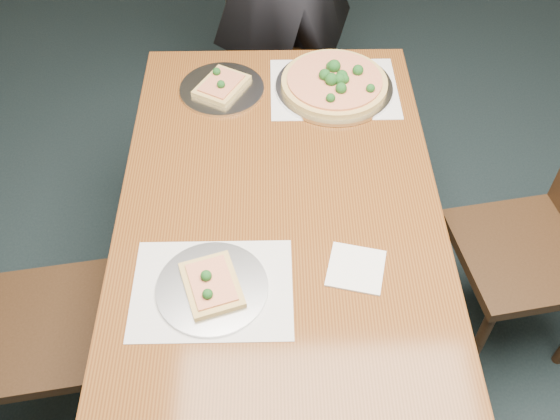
{
  "coord_description": "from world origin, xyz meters",
  "views": [
    {
      "loc": [
        -0.28,
        -0.73,
        2.06
      ],
      "look_at": [
        -0.26,
        0.4,
        0.75
      ],
      "focal_mm": 40.0,
      "sensor_mm": 36.0,
      "label": 1
    }
  ],
  "objects_px": {
    "pizza_pan": "(335,83)",
    "chair_right": "(555,237)",
    "chair_left": "(1,322)",
    "slice_plate_near": "(212,286)",
    "slice_plate_far": "(222,87)",
    "dining_table": "(280,231)",
    "chair_far": "(281,40)"
  },
  "relations": [
    {
      "from": "chair_far",
      "to": "chair_left",
      "type": "xyz_separation_m",
      "value": [
        -0.82,
        -1.36,
        0.0
      ]
    },
    {
      "from": "chair_far",
      "to": "slice_plate_far",
      "type": "xyz_separation_m",
      "value": [
        -0.21,
        -0.63,
        0.25
      ]
    },
    {
      "from": "dining_table",
      "to": "chair_left",
      "type": "xyz_separation_m",
      "value": [
        -0.8,
        -0.2,
        -0.14
      ]
    },
    {
      "from": "pizza_pan",
      "to": "chair_right",
      "type": "bearing_deg",
      "value": -33.93
    },
    {
      "from": "chair_far",
      "to": "chair_right",
      "type": "relative_size",
      "value": 1.0
    },
    {
      "from": "slice_plate_near",
      "to": "chair_left",
      "type": "bearing_deg",
      "value": 174.72
    },
    {
      "from": "chair_left",
      "to": "pizza_pan",
      "type": "distance_m",
      "value": 1.25
    },
    {
      "from": "chair_far",
      "to": "chair_left",
      "type": "height_order",
      "value": "same"
    },
    {
      "from": "dining_table",
      "to": "chair_far",
      "type": "height_order",
      "value": "chair_far"
    },
    {
      "from": "chair_far",
      "to": "slice_plate_near",
      "type": "distance_m",
      "value": 1.45
    },
    {
      "from": "dining_table",
      "to": "slice_plate_far",
      "type": "height_order",
      "value": "slice_plate_far"
    },
    {
      "from": "chair_left",
      "to": "slice_plate_near",
      "type": "distance_m",
      "value": 0.67
    },
    {
      "from": "chair_far",
      "to": "chair_left",
      "type": "relative_size",
      "value": 1.0
    },
    {
      "from": "chair_right",
      "to": "slice_plate_far",
      "type": "bearing_deg",
      "value": -123.07
    },
    {
      "from": "dining_table",
      "to": "chair_far",
      "type": "xyz_separation_m",
      "value": [
        0.03,
        1.16,
        -0.14
      ]
    },
    {
      "from": "chair_left",
      "to": "slice_plate_near",
      "type": "xyz_separation_m",
      "value": [
        0.62,
        -0.06,
        0.25
      ]
    },
    {
      "from": "pizza_pan",
      "to": "chair_left",
      "type": "bearing_deg",
      "value": -143.45
    },
    {
      "from": "chair_left",
      "to": "slice_plate_near",
      "type": "relative_size",
      "value": 3.25
    },
    {
      "from": "dining_table",
      "to": "pizza_pan",
      "type": "distance_m",
      "value": 0.57
    },
    {
      "from": "chair_left",
      "to": "chair_far",
      "type": "bearing_deg",
      "value": -39.87
    },
    {
      "from": "chair_left",
      "to": "pizza_pan",
      "type": "xyz_separation_m",
      "value": [
        0.99,
        0.73,
        0.26
      ]
    },
    {
      "from": "chair_far",
      "to": "pizza_pan",
      "type": "relative_size",
      "value": 2.34
    },
    {
      "from": "chair_left",
      "to": "slice_plate_far",
      "type": "xyz_separation_m",
      "value": [
        0.61,
        0.73,
        0.25
      ]
    },
    {
      "from": "chair_right",
      "to": "slice_plate_near",
      "type": "height_order",
      "value": "chair_right"
    },
    {
      "from": "dining_table",
      "to": "chair_far",
      "type": "bearing_deg",
      "value": 88.73
    },
    {
      "from": "chair_far",
      "to": "chair_right",
      "type": "distance_m",
      "value": 1.37
    },
    {
      "from": "chair_far",
      "to": "slice_plate_near",
      "type": "bearing_deg",
      "value": -109.28
    },
    {
      "from": "chair_far",
      "to": "pizza_pan",
      "type": "distance_m",
      "value": 0.7
    },
    {
      "from": "chair_left",
      "to": "dining_table",
      "type": "bearing_deg",
      "value": -84.53
    },
    {
      "from": "chair_far",
      "to": "chair_left",
      "type": "distance_m",
      "value": 1.59
    },
    {
      "from": "pizza_pan",
      "to": "dining_table",
      "type": "bearing_deg",
      "value": -109.78
    },
    {
      "from": "chair_far",
      "to": "slice_plate_far",
      "type": "height_order",
      "value": "chair_far"
    }
  ]
}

